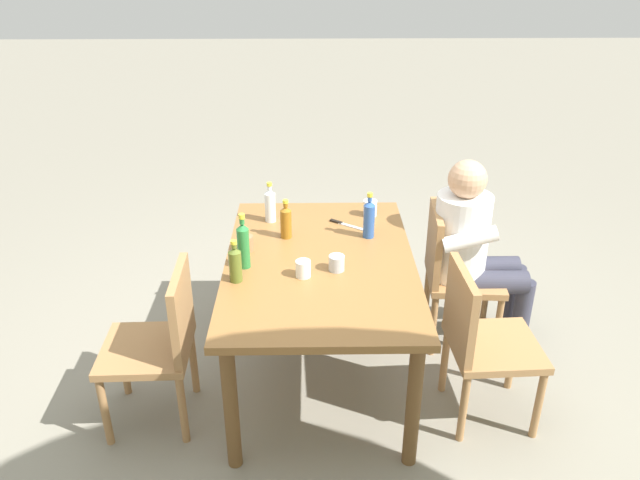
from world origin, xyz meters
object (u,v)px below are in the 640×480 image
object	(u,v)px
bottle_clear	(270,205)
person_in_white_shirt	(473,245)
cup_glass	(370,208)
backpack_by_near_side	(343,242)
bottle_amber	(286,221)
chair_far_right	(480,337)
cup_white	(303,269)
bottle_blue	(369,218)
table_knife	(345,224)
chair_far_left	(452,269)
bottle_green	(243,244)
cup_steel	(337,263)
chair_near_right	(161,340)
dining_table	(320,275)
cup_terracotta	(246,243)
bottle_olive	(235,264)

from	to	relation	value
bottle_clear	person_in_white_shirt	bearing A→B (deg)	82.77
cup_glass	backpack_by_near_side	size ratio (longest dim) A/B	0.23
bottle_amber	chair_far_right	bearing A→B (deg)	57.76
person_in_white_shirt	backpack_by_near_side	world-z (taller)	person_in_white_shirt
bottle_amber	cup_white	bearing A→B (deg)	12.71
bottle_amber	cup_white	distance (m)	0.46
bottle_blue	table_knife	xyz separation A→B (m)	(-0.16, -0.13, -0.11)
chair_far_left	bottle_green	world-z (taller)	bottle_green
cup_steel	bottle_amber	bearing A→B (deg)	-144.65
bottle_green	backpack_by_near_side	size ratio (longest dim) A/B	0.71
chair_near_right	backpack_by_near_side	distance (m)	1.91
cup_white	bottle_green	bearing A→B (deg)	-108.86
chair_far_right	dining_table	bearing A→B (deg)	-113.44
backpack_by_near_side	chair_near_right	bearing A→B (deg)	-31.81
cup_terracotta	table_knife	size ratio (longest dim) A/B	0.42
chair_far_left	bottle_blue	world-z (taller)	bottle_blue
cup_steel	backpack_by_near_side	distance (m)	1.50
bottle_olive	table_knife	world-z (taller)	bottle_olive
bottle_clear	cup_white	bearing A→B (deg)	16.86
bottle_amber	cup_steel	bearing A→B (deg)	35.35
person_in_white_shirt	bottle_amber	world-z (taller)	person_in_white_shirt
bottle_blue	cup_steel	size ratio (longest dim) A/B	3.29
backpack_by_near_side	cup_glass	bearing A→B (deg)	9.69
bottle_amber	cup_steel	world-z (taller)	bottle_amber
chair_near_right	bottle_amber	world-z (taller)	bottle_amber
chair_far_left	cup_white	size ratio (longest dim) A/B	9.94
chair_far_left	person_in_white_shirt	xyz separation A→B (m)	(0.01, 0.11, 0.17)
bottle_amber	backpack_by_near_side	size ratio (longest dim) A/B	0.54
bottle_olive	cup_glass	world-z (taller)	bottle_olive
dining_table	bottle_olive	xyz separation A→B (m)	(0.21, -0.42, 0.19)
cup_terracotta	person_in_white_shirt	bearing A→B (deg)	99.81
dining_table	bottle_green	xyz separation A→B (m)	(0.06, -0.39, 0.22)
cup_white	bottle_clear	bearing A→B (deg)	-163.14
bottle_amber	cup_steel	size ratio (longest dim) A/B	2.81
bottle_blue	cup_terracotta	world-z (taller)	bottle_blue
bottle_clear	bottle_amber	bearing A→B (deg)	24.73
dining_table	bottle_blue	size ratio (longest dim) A/B	5.67
bottle_green	dining_table	bearing A→B (deg)	99.13
bottle_green	cup_glass	distance (m)	0.95
bottle_clear	cup_glass	xyz separation A→B (m)	(-0.07, 0.60, -0.06)
cup_terracotta	table_knife	world-z (taller)	cup_terracotta
bottle_amber	cup_glass	bearing A→B (deg)	119.93
bottle_clear	cup_terracotta	bearing A→B (deg)	-16.65
cup_glass	cup_steel	xyz separation A→B (m)	(0.67, -0.23, -0.01)
bottle_blue	backpack_by_near_side	xyz separation A→B (m)	(-0.99, -0.09, -0.66)
dining_table	table_knife	bearing A→B (deg)	160.40
chair_far_right	table_knife	distance (m)	1.05
chair_far_right	cup_steel	size ratio (longest dim) A/B	10.61
bottle_olive	bottle_clear	distance (m)	0.71
bottle_blue	bottle_amber	xyz separation A→B (m)	(-0.00, -0.47, -0.02)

